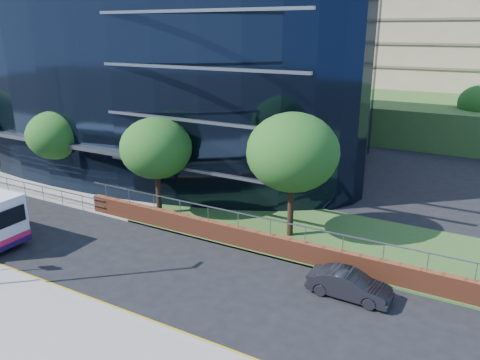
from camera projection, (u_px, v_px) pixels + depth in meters
The scene contains 8 objects.
far_forecourt at pixel (52, 177), 38.95m from camera, with size 50.00×8.00×0.10m, color gray.
grass_verge at pixel (435, 260), 24.95m from camera, with size 36.00×8.00×0.12m, color #2D511E.
glass_office at pixel (142, 72), 43.74m from camera, with size 44.00×23.10×16.00m.
retaining_wall at pixel (341, 262), 23.58m from camera, with size 34.00×0.40×2.11m.
tree_far_b at pixel (56, 135), 35.03m from camera, with size 4.29×4.29×6.05m.
tree_far_c at pixel (156, 148), 29.85m from camera, with size 4.62×4.62×6.51m.
tree_far_d at pixel (293, 152), 26.28m from camera, with size 5.28×5.28×7.44m.
parked_car at pixel (349, 285), 21.40m from camera, with size 1.34×3.85×1.27m, color black.
Camera 1 is at (25.92, -13.66, 11.78)m, focal length 35.00 mm.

